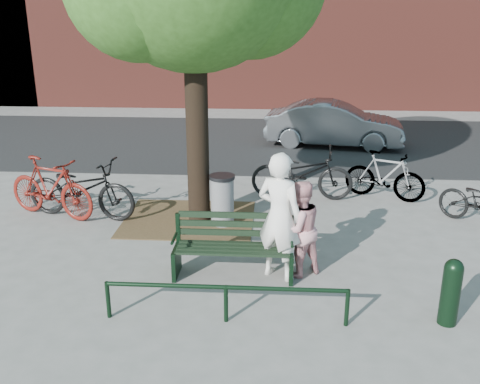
# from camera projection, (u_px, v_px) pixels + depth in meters

# --- Properties ---
(ground) EXTENTS (90.00, 90.00, 0.00)m
(ground) POSITION_uv_depth(u_px,v_px,m) (233.00, 276.00, 7.89)
(ground) COLOR gray
(ground) RESTS_ON ground
(dirt_pit) EXTENTS (2.40, 2.00, 0.02)m
(dirt_pit) POSITION_uv_depth(u_px,v_px,m) (189.00, 219.00, 10.02)
(dirt_pit) COLOR brown
(dirt_pit) RESTS_ON ground
(road) EXTENTS (40.00, 7.00, 0.01)m
(road) POSITION_uv_depth(u_px,v_px,m) (255.00, 142.00, 15.91)
(road) COLOR black
(road) RESTS_ON ground
(park_bench) EXTENTS (1.74, 0.54, 0.97)m
(park_bench) POSITION_uv_depth(u_px,v_px,m) (234.00, 244.00, 7.81)
(park_bench) COLOR black
(park_bench) RESTS_ON ground
(guard_railing) EXTENTS (3.06, 0.06, 0.51)m
(guard_railing) POSITION_uv_depth(u_px,v_px,m) (226.00, 293.00, 6.62)
(guard_railing) COLOR black
(guard_railing) RESTS_ON ground
(person_left) EXTENTS (0.82, 0.73, 1.88)m
(person_left) POSITION_uv_depth(u_px,v_px,m) (279.00, 216.00, 7.60)
(person_left) COLOR white
(person_left) RESTS_ON ground
(person_right) EXTENTS (0.89, 0.84, 1.44)m
(person_right) POSITION_uv_depth(u_px,v_px,m) (299.00, 229.00, 7.74)
(person_right) COLOR pink
(person_right) RESTS_ON ground
(bollard) EXTENTS (0.24, 0.24, 0.88)m
(bollard) POSITION_uv_depth(u_px,v_px,m) (451.00, 290.00, 6.56)
(bollard) COLOR black
(bollard) RESTS_ON ground
(litter_bin) EXTENTS (0.46, 0.46, 0.94)m
(litter_bin) POSITION_uv_depth(u_px,v_px,m) (222.00, 200.00, 9.64)
(litter_bin) COLOR gray
(litter_bin) RESTS_ON ground
(bicycle_a) EXTENTS (2.26, 1.13, 1.14)m
(bicycle_a) POSITION_uv_depth(u_px,v_px,m) (81.00, 189.00, 9.96)
(bicycle_a) COLOR black
(bicycle_a) RESTS_ON ground
(bicycle_b) EXTENTS (2.00, 1.18, 1.16)m
(bicycle_b) POSITION_uv_depth(u_px,v_px,m) (51.00, 187.00, 9.99)
(bicycle_b) COLOR #5F130D
(bicycle_b) RESTS_ON ground
(bicycle_c) EXTENTS (2.13, 0.88, 1.09)m
(bicycle_c) POSITION_uv_depth(u_px,v_px,m) (302.00, 173.00, 10.99)
(bicycle_c) COLOR black
(bicycle_c) RESTS_ON ground
(bicycle_d) EXTENTS (1.71, 1.13, 1.00)m
(bicycle_d) POSITION_uv_depth(u_px,v_px,m) (385.00, 175.00, 10.99)
(bicycle_d) COLOR gray
(bicycle_d) RESTS_ON ground
(parked_car) EXTENTS (4.03, 1.92, 1.28)m
(parked_car) POSITION_uv_depth(u_px,v_px,m) (334.00, 124.00, 15.22)
(parked_car) COLOR slate
(parked_car) RESTS_ON ground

